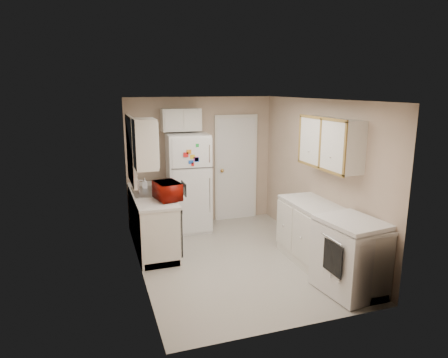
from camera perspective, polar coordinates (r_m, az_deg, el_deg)
name	(u,v)px	position (r m, az deg, el deg)	size (l,w,h in m)	color
floor	(234,259)	(6.24, 1.48, -11.34)	(3.80, 3.80, 0.00)	beige
ceiling	(235,100)	(5.69, 1.62, 11.27)	(3.80, 3.80, 0.00)	white
wall_left	(138,191)	(5.54, -12.19, -1.62)	(3.80, 3.80, 0.00)	#BCA38D
wall_right	(318,176)	(6.45, 13.32, 0.37)	(3.80, 3.80, 0.00)	#BCA38D
wall_back	(201,161)	(7.62, -3.33, 2.60)	(2.80, 2.80, 0.00)	#BCA38D
wall_front	(298,224)	(4.18, 10.52, -6.32)	(2.80, 2.80, 0.00)	#BCA38D
left_counter	(152,220)	(6.65, -10.19, -5.83)	(0.60, 1.80, 0.90)	silver
dishwasher	(177,228)	(6.12, -6.67, -6.98)	(0.03, 0.58, 0.72)	black
sink	(150,194)	(6.67, -10.52, -2.09)	(0.54, 0.74, 0.16)	gray
microwave	(168,190)	(6.11, -8.06, -1.54)	(0.27, 0.48, 0.32)	#9D1207
soap_bottle	(145,183)	(6.86, -11.27, -0.51)	(0.08, 0.08, 0.18)	silver
window_blinds	(132,150)	(6.49, -13.07, 4.06)	(0.10, 0.98, 1.08)	silver
upper_cabinet_left	(145,144)	(5.66, -11.22, 4.92)	(0.30, 0.45, 0.70)	silver
refrigerator	(188,183)	(7.25, -5.13, -0.50)	(0.73, 0.71, 1.77)	white
cabinet_over_fridge	(181,120)	(7.28, -6.18, 8.41)	(0.70, 0.30, 0.40)	silver
interior_door	(236,168)	(7.83, 1.71, 1.55)	(0.86, 0.06, 2.08)	white
right_counter	(327,241)	(5.86, 14.53, -8.63)	(0.60, 2.00, 0.90)	silver
stove	(350,256)	(5.38, 17.56, -10.42)	(0.65, 0.80, 0.97)	white
upper_cabinet_right	(330,143)	(5.85, 14.93, 5.00)	(0.30, 1.20, 0.70)	silver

